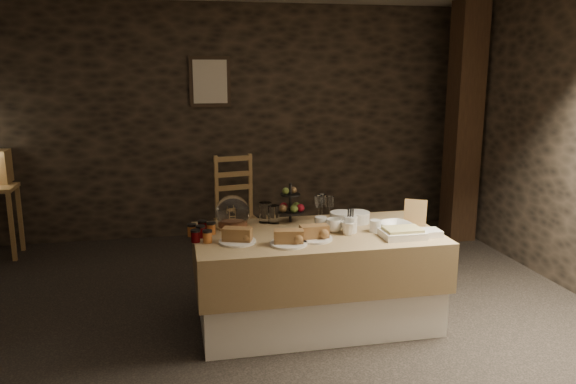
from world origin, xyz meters
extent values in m
cube|color=black|center=(0.00, 0.00, 0.00)|extent=(5.50, 5.00, 0.01)
cube|color=black|center=(0.00, 2.50, 1.30)|extent=(5.50, 0.02, 2.60)
cube|color=black|center=(0.00, -2.50, 1.30)|extent=(5.50, 0.02, 2.60)
cube|color=white|center=(0.43, 0.00, 0.34)|extent=(1.73, 0.89, 0.67)
cube|color=olive|center=(0.43, 0.00, 0.53)|extent=(1.79, 0.95, 0.36)
cube|color=#9A7543|center=(-2.19, 1.95, 0.35)|extent=(0.04, 0.04, 0.70)
cube|color=#9A7543|center=(-2.19, 2.29, 0.35)|extent=(0.04, 0.04, 0.70)
cube|color=#9A7543|center=(0.09, 2.02, 0.24)|extent=(0.52, 0.50, 0.05)
cube|color=#9A7543|center=(0.09, 2.21, 0.75)|extent=(0.43, 0.11, 0.43)
cube|color=black|center=(2.55, 1.78, 1.30)|extent=(0.30, 0.30, 2.60)
cube|color=#322419|center=(-0.15, 2.47, 1.75)|extent=(0.45, 0.03, 0.55)
cube|color=beige|center=(-0.15, 2.45, 1.75)|extent=(0.37, 0.01, 0.47)
cylinder|color=white|center=(0.68, 0.16, 0.76)|extent=(0.19, 0.19, 0.10)
cylinder|color=white|center=(0.81, 0.20, 0.75)|extent=(0.20, 0.20, 0.08)
cylinder|color=white|center=(0.68, -0.05, 0.77)|extent=(0.10, 0.10, 0.12)
imported|color=white|center=(0.56, -0.01, 0.76)|extent=(0.13, 0.13, 0.10)
imported|color=white|center=(0.64, -0.10, 0.76)|extent=(0.12, 0.12, 0.10)
cylinder|color=white|center=(0.48, 0.07, 0.76)|extent=(0.09, 0.09, 0.09)
cylinder|color=white|center=(0.86, -0.08, 0.75)|extent=(0.08, 0.08, 0.09)
imported|color=white|center=(1.02, -0.06, 0.74)|extent=(0.28, 0.28, 0.06)
cylinder|color=#9A7543|center=(-0.16, 0.25, 0.72)|extent=(0.26, 0.26, 0.01)
cylinder|color=brown|center=(-0.16, 0.25, 0.76)|extent=(0.22, 0.22, 0.07)
sphere|color=white|center=(-0.16, 0.25, 0.83)|extent=(0.26, 0.26, 0.26)
cylinder|color=black|center=(0.30, 0.32, 0.86)|extent=(0.02, 0.02, 0.31)
cylinder|color=black|center=(0.30, 0.32, 0.79)|extent=(0.22, 0.22, 0.01)
cylinder|color=black|center=(0.30, 0.32, 0.93)|extent=(0.16, 0.16, 0.01)
sphere|color=#576F2D|center=(0.36, 0.35, 0.83)|extent=(0.06, 0.06, 0.06)
sphere|color=maroon|center=(0.26, 0.36, 0.83)|extent=(0.06, 0.06, 0.06)
sphere|color=#576F2D|center=(0.32, 0.27, 0.83)|extent=(0.06, 0.06, 0.06)
sphere|color=brown|center=(0.24, 0.30, 0.83)|extent=(0.06, 0.06, 0.06)
sphere|color=maroon|center=(0.38, 0.29, 0.83)|extent=(0.06, 0.06, 0.06)
cylinder|color=white|center=(-0.17, -0.13, 0.72)|extent=(0.26, 0.26, 0.01)
cube|color=brown|center=(-0.17, -0.13, 0.77)|extent=(0.22, 0.15, 0.09)
cylinder|color=white|center=(0.17, -0.25, 0.72)|extent=(0.26, 0.26, 0.01)
cube|color=brown|center=(0.17, -0.25, 0.77)|extent=(0.21, 0.12, 0.09)
cylinder|color=white|center=(0.37, -0.17, 0.72)|extent=(0.26, 0.26, 0.01)
cube|color=brown|center=(0.37, -0.17, 0.77)|extent=(0.20, 0.10, 0.09)
cylinder|color=#4E0408|center=(-0.41, 0.04, 0.75)|extent=(0.06, 0.06, 0.07)
cylinder|color=#C86F2F|center=(-0.37, -0.09, 0.75)|extent=(0.06, 0.06, 0.07)
cylinder|color=#4E0408|center=(-0.45, -0.06, 0.75)|extent=(0.06, 0.06, 0.07)
cylinder|color=#C86F2F|center=(-0.33, 0.11, 0.75)|extent=(0.06, 0.06, 0.07)
cylinder|color=#4E0408|center=(-0.39, 0.17, 0.75)|extent=(0.06, 0.06, 0.07)
cylinder|color=#C86F2F|center=(-0.47, 0.09, 0.75)|extent=(0.06, 0.06, 0.07)
cube|color=white|center=(1.00, -0.25, 0.73)|extent=(0.30, 0.22, 0.05)
cube|color=#CEC079|center=(1.00, -0.25, 0.77)|extent=(0.26, 0.18, 0.02)
cube|color=white|center=(1.22, -0.25, 0.73)|extent=(0.14, 0.14, 0.04)
cube|color=#9A7543|center=(1.23, 0.04, 0.80)|extent=(0.18, 0.15, 0.22)
cylinder|color=white|center=(0.11, 0.35, 0.79)|extent=(0.10, 0.10, 0.16)
cylinder|color=white|center=(0.17, 0.31, 0.78)|extent=(0.09, 0.09, 0.14)
camera|label=1|loc=(-0.58, -3.86, 1.89)|focal=35.00mm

